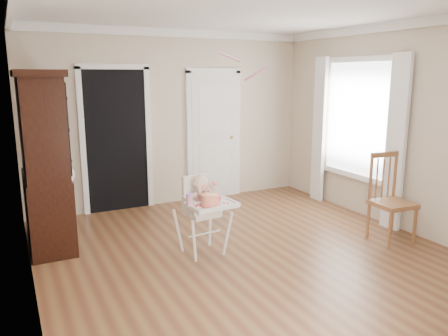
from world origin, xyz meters
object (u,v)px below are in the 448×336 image
cake (211,200)px  dining_chair (391,201)px  high_chair (203,206)px  sippy_cup (189,200)px  china_cabinet (45,160)px

cake → dining_chair: dining_chair is taller
high_chair → sippy_cup: bearing=-150.5°
sippy_cup → dining_chair: 2.52m
high_chair → cake: size_ratio=3.46×
high_chair → sippy_cup: 0.30m
sippy_cup → dining_chair: size_ratio=0.16×
cake → sippy_cup: bearing=160.9°
cake → china_cabinet: (-1.54, 1.31, 0.34)m
dining_chair → china_cabinet: bearing=160.3°
high_chair → sippy_cup: high_chair is taller
china_cabinet → dining_chair: 4.19m
china_cabinet → cake: bearing=-40.6°
cake → sippy_cup: size_ratio=1.52×
high_chair → dining_chair: bearing=-21.5°
cake → china_cabinet: bearing=139.4°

